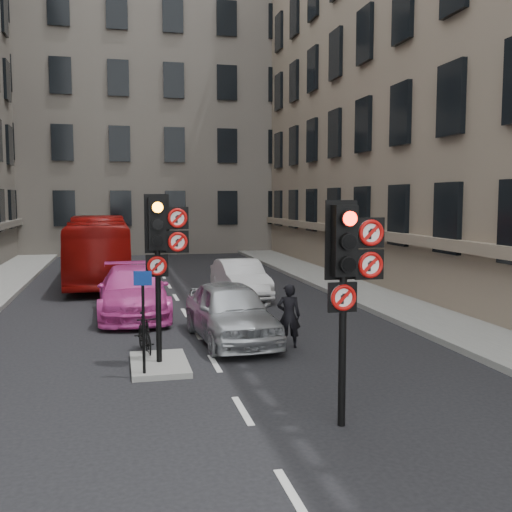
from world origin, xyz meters
name	(u,v)px	position (x,y,z in m)	size (l,w,h in m)	color
ground	(272,461)	(0.00, 0.00, 0.00)	(120.00, 120.00, 0.00)	black
pavement_right	(382,297)	(7.20, 12.00, 0.08)	(3.00, 50.00, 0.16)	gray
centre_island	(159,364)	(-1.20, 5.00, 0.06)	(1.20, 2.00, 0.12)	gray
building_far	(143,112)	(0.00, 38.00, 10.00)	(30.00, 14.00, 20.00)	slate
signal_near	(349,264)	(1.49, 0.99, 2.58)	(0.91, 0.40, 3.58)	black
signal_far	(162,241)	(-1.11, 4.99, 2.70)	(0.91, 0.40, 3.58)	black
car_silver	(231,312)	(0.73, 7.00, 0.75)	(1.78, 4.41, 1.50)	#AAAEB2
car_white	(240,279)	(2.32, 13.60, 0.68)	(1.45, 4.15, 1.37)	white
car_pink	(133,292)	(-1.59, 10.90, 0.75)	(2.10, 5.15, 1.50)	#D43E9D
bus_red	(99,249)	(-2.82, 19.05, 1.43)	(2.40, 10.25, 2.86)	maroon
motorcycle	(145,334)	(-1.45, 6.23, 0.47)	(0.44, 1.56, 0.94)	black
motorcyclist	(289,316)	(1.97, 6.00, 0.78)	(0.57, 0.37, 1.56)	black
info_sign	(143,308)	(-1.55, 4.18, 1.45)	(0.36, 0.13, 2.06)	black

